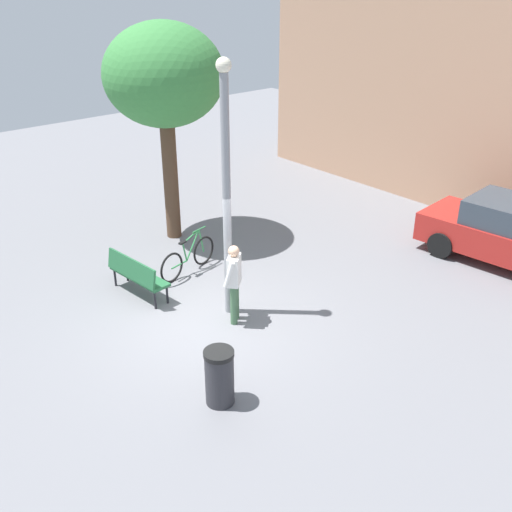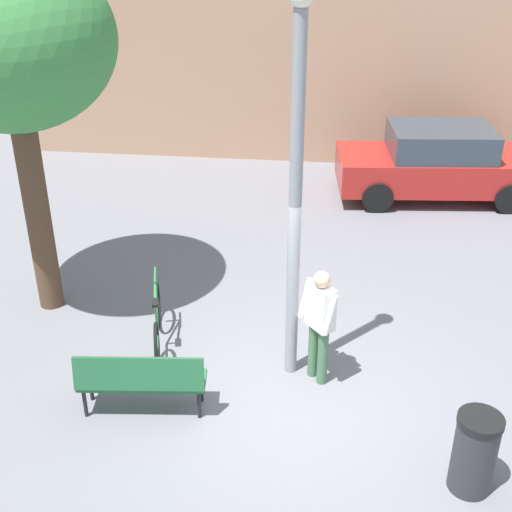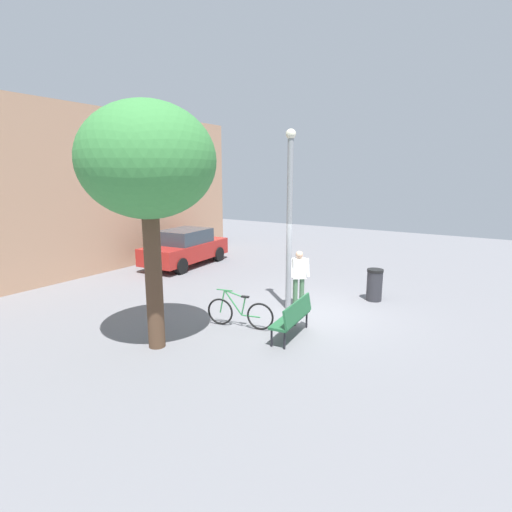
{
  "view_description": "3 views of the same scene",
  "coord_description": "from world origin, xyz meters",
  "px_view_note": "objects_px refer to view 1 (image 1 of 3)",
  "views": [
    {
      "loc": [
        8.23,
        -5.86,
        6.47
      ],
      "look_at": [
        0.13,
        1.14,
        1.2
      ],
      "focal_mm": 41.58,
      "sensor_mm": 36.0,
      "label": 1
    },
    {
      "loc": [
        0.29,
        -7.08,
        5.93
      ],
      "look_at": [
        -0.76,
        1.93,
        1.05
      ],
      "focal_mm": 48.24,
      "sensor_mm": 36.0,
      "label": 2
    },
    {
      "loc": [
        -10.04,
        -4.64,
        3.87
      ],
      "look_at": [
        -0.48,
        1.5,
        1.54
      ],
      "focal_mm": 28.08,
      "sensor_mm": 36.0,
      "label": 3
    }
  ],
  "objects_px": {
    "lamppost": "(226,184)",
    "plaza_tree": "(164,77)",
    "person_by_lamppost": "(234,279)",
    "trash_bin": "(219,377)",
    "park_bench": "(136,273)",
    "bicycle_green": "(188,258)"
  },
  "relations": [
    {
      "from": "plaza_tree",
      "to": "bicycle_green",
      "type": "bearing_deg",
      "value": -24.77
    },
    {
      "from": "lamppost",
      "to": "plaza_tree",
      "type": "distance_m",
      "value": 4.35
    },
    {
      "from": "person_by_lamppost",
      "to": "park_bench",
      "type": "relative_size",
      "value": 1.02
    },
    {
      "from": "park_bench",
      "to": "plaza_tree",
      "type": "relative_size",
      "value": 0.31
    },
    {
      "from": "person_by_lamppost",
      "to": "park_bench",
      "type": "height_order",
      "value": "person_by_lamppost"
    },
    {
      "from": "lamppost",
      "to": "person_by_lamppost",
      "type": "bearing_deg",
      "value": -21.98
    },
    {
      "from": "park_bench",
      "to": "lamppost",
      "type": "bearing_deg",
      "value": 31.56
    },
    {
      "from": "park_bench",
      "to": "plaza_tree",
      "type": "height_order",
      "value": "plaza_tree"
    },
    {
      "from": "lamppost",
      "to": "park_bench",
      "type": "bearing_deg",
      "value": -148.44
    },
    {
      "from": "lamppost",
      "to": "plaza_tree",
      "type": "height_order",
      "value": "plaza_tree"
    },
    {
      "from": "park_bench",
      "to": "plaza_tree",
      "type": "xyz_separation_m",
      "value": [
        -2.15,
        2.38,
        3.54
      ]
    },
    {
      "from": "plaza_tree",
      "to": "trash_bin",
      "type": "bearing_deg",
      "value": -27.47
    },
    {
      "from": "lamppost",
      "to": "bicycle_green",
      "type": "height_order",
      "value": "lamppost"
    },
    {
      "from": "person_by_lamppost",
      "to": "plaza_tree",
      "type": "xyz_separation_m",
      "value": [
        -4.31,
        1.42,
        3.12
      ]
    },
    {
      "from": "person_by_lamppost",
      "to": "plaza_tree",
      "type": "bearing_deg",
      "value": 161.73
    },
    {
      "from": "lamppost",
      "to": "person_by_lamppost",
      "type": "height_order",
      "value": "lamppost"
    },
    {
      "from": "lamppost",
      "to": "trash_bin",
      "type": "relative_size",
      "value": 5.09
    },
    {
      "from": "lamppost",
      "to": "trash_bin",
      "type": "xyz_separation_m",
      "value": [
        2.13,
        -1.88,
        -2.27
      ]
    },
    {
      "from": "lamppost",
      "to": "person_by_lamppost",
      "type": "xyz_separation_m",
      "value": [
        0.37,
        -0.15,
        -1.8
      ]
    },
    {
      "from": "park_bench",
      "to": "trash_bin",
      "type": "xyz_separation_m",
      "value": [
        3.93,
        -0.78,
        -0.04
      ]
    },
    {
      "from": "lamppost",
      "to": "bicycle_green",
      "type": "relative_size",
      "value": 2.85
    },
    {
      "from": "park_bench",
      "to": "trash_bin",
      "type": "bearing_deg",
      "value": -11.23
    }
  ]
}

